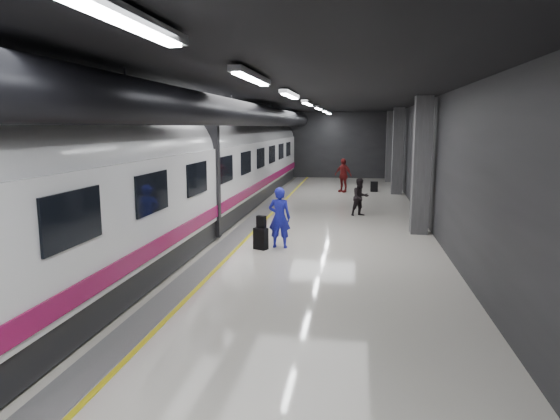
{
  "coord_description": "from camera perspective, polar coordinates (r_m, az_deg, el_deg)",
  "views": [
    {
      "loc": [
        2.47,
        -14.87,
        3.53
      ],
      "look_at": [
        0.42,
        -1.62,
        1.28
      ],
      "focal_mm": 32.0,
      "sensor_mm": 36.0,
      "label": 1
    }
  ],
  "objects": [
    {
      "name": "train",
      "position": [
        15.99,
        -12.21,
        4.08
      ],
      "size": [
        3.05,
        38.0,
        4.05
      ],
      "color": "black",
      "rests_on": "ground"
    },
    {
      "name": "shoulder_bag",
      "position": [
        14.42,
        -2.15,
        -1.36
      ],
      "size": [
        0.3,
        0.23,
        0.35
      ],
      "primitive_type": "cube",
      "rotation": [
        0.0,
        0.0,
        -0.4
      ],
      "color": "black",
      "rests_on": "suitcase_main"
    },
    {
      "name": "ground",
      "position": [
        15.48,
        -0.62,
        -3.65
      ],
      "size": [
        40.0,
        40.0,
        0.0
      ],
      "primitive_type": "plane",
      "color": "beige",
      "rests_on": "ground"
    },
    {
      "name": "platform_hall",
      "position": [
        16.06,
        -1.1,
        9.56
      ],
      "size": [
        10.02,
        40.02,
        4.51
      ],
      "color": "black",
      "rests_on": "ground"
    },
    {
      "name": "suitcase_far",
      "position": [
        27.77,
        10.7,
        2.64
      ],
      "size": [
        0.4,
        0.27,
        0.56
      ],
      "primitive_type": "cube",
      "rotation": [
        0.0,
        0.0,
        0.06
      ],
      "color": "black",
      "rests_on": "ground"
    },
    {
      "name": "suitcase_main",
      "position": [
        14.5,
        -2.21,
        -3.29
      ],
      "size": [
        0.45,
        0.37,
        0.63
      ],
      "primitive_type": "cube",
      "rotation": [
        0.0,
        0.0,
        -0.4
      ],
      "color": "black",
      "rests_on": "ground"
    },
    {
      "name": "traveler_far_b",
      "position": [
        27.33,
        7.22,
        3.96
      ],
      "size": [
        1.14,
        0.96,
        1.83
      ],
      "primitive_type": "imported",
      "rotation": [
        0.0,
        0.0,
        -0.59
      ],
      "color": "maroon",
      "rests_on": "ground"
    },
    {
      "name": "traveler_far_a",
      "position": [
        20.06,
        9.16,
        1.46
      ],
      "size": [
        0.92,
        0.87,
        1.51
      ],
      "primitive_type": "imported",
      "rotation": [
        0.0,
        0.0,
        0.55
      ],
      "color": "black",
      "rests_on": "ground"
    },
    {
      "name": "traveler_main",
      "position": [
        14.58,
        -0.06,
        -0.87
      ],
      "size": [
        0.68,
        0.47,
        1.79
      ],
      "primitive_type": "imported",
      "rotation": [
        0.0,
        0.0,
        3.08
      ],
      "color": "#1B2BD0",
      "rests_on": "ground"
    }
  ]
}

